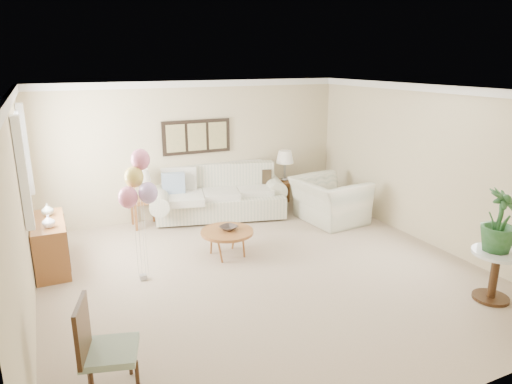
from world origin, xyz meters
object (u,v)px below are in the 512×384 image
accent_chair (101,346)px  balloon_cluster (138,182)px  sofa (219,197)px  armchair (329,200)px  coffee_table (227,233)px

accent_chair → balloon_cluster: bearing=69.4°
sofa → armchair: bearing=-32.9°
armchair → sofa: bearing=52.2°
accent_chair → balloon_cluster: balloon_cluster is taller
coffee_table → sofa: bearing=73.2°
sofa → armchair: size_ratio=2.32×
armchair → accent_chair: (-4.51, -3.10, 0.10)m
sofa → accent_chair: bearing=-122.5°
armchair → accent_chair: accent_chair is taller
sofa → coffee_table: bearing=-106.8°
coffee_table → balloon_cluster: size_ratio=0.45×
coffee_table → armchair: size_ratio=0.65×
coffee_table → accent_chair: size_ratio=0.84×
coffee_table → accent_chair: bearing=-131.8°
accent_chair → coffee_table: bearing=48.2°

